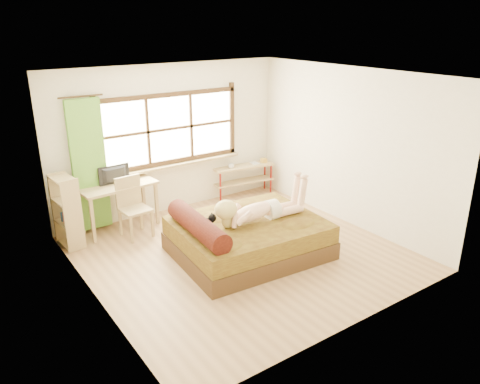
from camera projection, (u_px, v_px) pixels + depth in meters
floor at (241, 253)px, 7.26m from camera, size 4.50×4.50×0.00m
ceiling at (241, 75)px, 6.32m from camera, size 4.50×4.50×0.00m
wall_back at (170, 139)px, 8.52m from camera, size 4.50×0.00×4.50m
wall_front at (360, 222)px, 5.06m from camera, size 4.50×0.00×4.50m
wall_left at (87, 203)px, 5.58m from camera, size 0.00×4.50×4.50m
wall_right at (348, 147)px, 8.00m from camera, size 0.00×4.50×4.50m
window at (170, 131)px, 8.44m from camera, size 2.80×0.16×1.46m
curtain at (89, 166)px, 7.66m from camera, size 0.55×0.10×2.20m
bed at (245, 237)px, 7.13m from camera, size 2.29×1.89×0.82m
woman at (259, 200)px, 6.99m from camera, size 1.55×0.55×0.65m
kitten at (204, 222)px, 6.71m from camera, size 0.33×0.15×0.26m
desk at (118, 191)px, 7.89m from camera, size 1.32×0.69×0.80m
monitor at (115, 175)px, 7.84m from camera, size 0.55×0.12×0.32m
chair at (132, 203)px, 7.71m from camera, size 0.48×0.48×1.00m
pipe_shelf at (244, 173)px, 9.51m from camera, size 1.29×0.48×0.71m
cup at (231, 166)px, 9.27m from camera, size 0.13×0.13×0.09m
book at (251, 164)px, 9.55m from camera, size 0.17×0.22×0.02m
bookshelf at (67, 212)px, 7.30m from camera, size 0.34×0.53×1.16m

